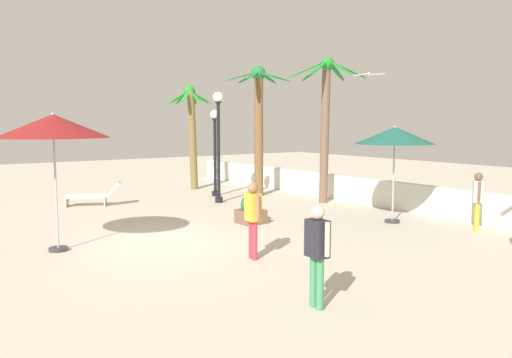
{
  "coord_description": "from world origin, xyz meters",
  "views": [
    {
      "loc": [
        11.3,
        -4.82,
        2.92
      ],
      "look_at": [
        0.0,
        3.11,
        1.4
      ],
      "focal_mm": 36.15,
      "sensor_mm": 36.0,
      "label": 1
    }
  ],
  "objects_px": {
    "palm_tree_1": "(191,124)",
    "palm_tree_2": "(326,113)",
    "lamp_post_1": "(218,134)",
    "guest_0": "(253,213)",
    "patio_umbrella_2": "(395,136)",
    "patio_umbrella_0": "(53,127)",
    "planter": "(251,210)",
    "guest_1": "(317,247)",
    "palm_tree_0": "(259,116)",
    "seagull_1": "(369,75)",
    "guest_2": "(478,196)",
    "lounge_chair_0": "(94,195)",
    "lamp_post_0": "(215,143)"
  },
  "relations": [
    {
      "from": "lamp_post_0",
      "to": "guest_0",
      "type": "relative_size",
      "value": 2.06
    },
    {
      "from": "palm_tree_1",
      "to": "palm_tree_2",
      "type": "bearing_deg",
      "value": 17.19
    },
    {
      "from": "palm_tree_1",
      "to": "patio_umbrella_0",
      "type": "bearing_deg",
      "value": -43.67
    },
    {
      "from": "palm_tree_2",
      "to": "guest_1",
      "type": "xyz_separation_m",
      "value": [
        7.88,
        -7.42,
        -2.27
      ]
    },
    {
      "from": "palm_tree_0",
      "to": "seagull_1",
      "type": "distance_m",
      "value": 4.61
    },
    {
      "from": "palm_tree_0",
      "to": "guest_1",
      "type": "distance_m",
      "value": 12.8
    },
    {
      "from": "patio_umbrella_0",
      "to": "guest_1",
      "type": "height_order",
      "value": "patio_umbrella_0"
    },
    {
      "from": "lamp_post_1",
      "to": "guest_0",
      "type": "height_order",
      "value": "lamp_post_1"
    },
    {
      "from": "lounge_chair_0",
      "to": "planter",
      "type": "bearing_deg",
      "value": 25.45
    },
    {
      "from": "patio_umbrella_2",
      "to": "guest_1",
      "type": "relative_size",
      "value": 1.72
    },
    {
      "from": "patio_umbrella_2",
      "to": "guest_0",
      "type": "bearing_deg",
      "value": -80.17
    },
    {
      "from": "patio_umbrella_0",
      "to": "palm_tree_1",
      "type": "xyz_separation_m",
      "value": [
        -8.18,
        7.81,
        0.01
      ]
    },
    {
      "from": "guest_2",
      "to": "lamp_post_0",
      "type": "bearing_deg",
      "value": -166.69
    },
    {
      "from": "palm_tree_1",
      "to": "palm_tree_2",
      "type": "distance_m",
      "value": 6.75
    },
    {
      "from": "lamp_post_0",
      "to": "lounge_chair_0",
      "type": "relative_size",
      "value": 1.76
    },
    {
      "from": "palm_tree_0",
      "to": "palm_tree_1",
      "type": "xyz_separation_m",
      "value": [
        -3.53,
        -1.11,
        -0.33
      ]
    },
    {
      "from": "guest_0",
      "to": "palm_tree_1",
      "type": "bearing_deg",
      "value": 158.01
    },
    {
      "from": "guest_2",
      "to": "lounge_chair_0",
      "type": "bearing_deg",
      "value": -145.22
    },
    {
      "from": "palm_tree_0",
      "to": "patio_umbrella_0",
      "type": "bearing_deg",
      "value": -62.47
    },
    {
      "from": "guest_0",
      "to": "seagull_1",
      "type": "distance_m",
      "value": 9.32
    },
    {
      "from": "lamp_post_0",
      "to": "patio_umbrella_0",
      "type": "bearing_deg",
      "value": -53.32
    },
    {
      "from": "palm_tree_0",
      "to": "lamp_post_1",
      "type": "relative_size",
      "value": 1.28
    },
    {
      "from": "palm_tree_0",
      "to": "planter",
      "type": "relative_size",
      "value": 6.03
    },
    {
      "from": "palm_tree_0",
      "to": "lamp_post_0",
      "type": "distance_m",
      "value": 2.03
    },
    {
      "from": "palm_tree_0",
      "to": "lounge_chair_0",
      "type": "relative_size",
      "value": 2.64
    },
    {
      "from": "palm_tree_2",
      "to": "lounge_chair_0",
      "type": "height_order",
      "value": "palm_tree_2"
    },
    {
      "from": "palm_tree_1",
      "to": "palm_tree_2",
      "type": "xyz_separation_m",
      "value": [
        6.43,
        1.99,
        0.43
      ]
    },
    {
      "from": "palm_tree_2",
      "to": "guest_1",
      "type": "distance_m",
      "value": 11.06
    },
    {
      "from": "palm_tree_1",
      "to": "seagull_1",
      "type": "bearing_deg",
      "value": 22.69
    },
    {
      "from": "patio_umbrella_2",
      "to": "palm_tree_1",
      "type": "bearing_deg",
      "value": -174.06
    },
    {
      "from": "palm_tree_2",
      "to": "seagull_1",
      "type": "height_order",
      "value": "palm_tree_2"
    },
    {
      "from": "palm_tree_1",
      "to": "lamp_post_1",
      "type": "relative_size",
      "value": 1.13
    },
    {
      "from": "palm_tree_0",
      "to": "guest_2",
      "type": "height_order",
      "value": "palm_tree_0"
    },
    {
      "from": "patio_umbrella_0",
      "to": "planter",
      "type": "xyz_separation_m",
      "value": [
        -0.13,
        5.43,
        -2.44
      ]
    },
    {
      "from": "patio_umbrella_0",
      "to": "guest_2",
      "type": "bearing_deg",
      "value": 66.27
    },
    {
      "from": "guest_2",
      "to": "guest_0",
      "type": "bearing_deg",
      "value": -99.96
    },
    {
      "from": "patio_umbrella_0",
      "to": "lamp_post_1",
      "type": "xyz_separation_m",
      "value": [
        -4.02,
        6.69,
        -0.34
      ]
    },
    {
      "from": "palm_tree_2",
      "to": "lamp_post_1",
      "type": "distance_m",
      "value": 3.93
    },
    {
      "from": "guest_0",
      "to": "guest_1",
      "type": "distance_m",
      "value": 3.12
    },
    {
      "from": "palm_tree_1",
      "to": "guest_0",
      "type": "xyz_separation_m",
      "value": [
        11.32,
        -4.57,
        -1.84
      ]
    },
    {
      "from": "lounge_chair_0",
      "to": "guest_0",
      "type": "height_order",
      "value": "guest_0"
    },
    {
      "from": "patio_umbrella_0",
      "to": "seagull_1",
      "type": "xyz_separation_m",
      "value": [
        -0.74,
        10.91,
        1.76
      ]
    },
    {
      "from": "palm_tree_1",
      "to": "palm_tree_2",
      "type": "relative_size",
      "value": 0.87
    },
    {
      "from": "patio_umbrella_2",
      "to": "palm_tree_2",
      "type": "relative_size",
      "value": 0.54
    },
    {
      "from": "patio_umbrella_2",
      "to": "palm_tree_1",
      "type": "distance_m",
      "value": 10.4
    },
    {
      "from": "patio_umbrella_2",
      "to": "seagull_1",
      "type": "relative_size",
      "value": 3.12
    },
    {
      "from": "patio_umbrella_2",
      "to": "planter",
      "type": "xyz_separation_m",
      "value": [
        -2.29,
        -3.45,
        -2.15
      ]
    },
    {
      "from": "palm_tree_0",
      "to": "guest_0",
      "type": "height_order",
      "value": "palm_tree_0"
    },
    {
      "from": "palm_tree_2",
      "to": "guest_0",
      "type": "relative_size",
      "value": 3.15
    },
    {
      "from": "lamp_post_1",
      "to": "patio_umbrella_0",
      "type": "bearing_deg",
      "value": -58.99
    }
  ]
}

